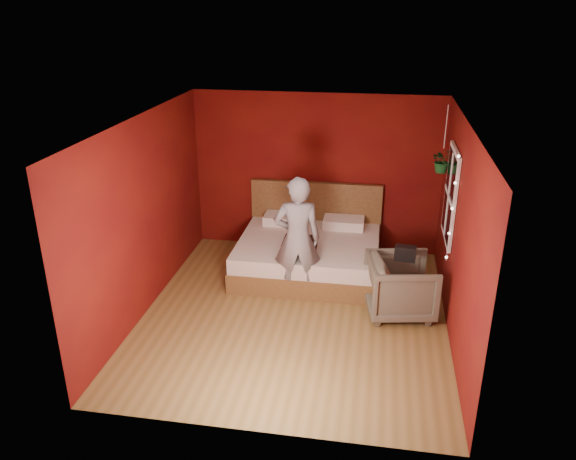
# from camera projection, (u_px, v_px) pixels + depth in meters

# --- Properties ---
(floor) EXTENTS (4.50, 4.50, 0.00)m
(floor) POSITION_uv_depth(u_px,v_px,m) (294.00, 314.00, 7.56)
(floor) COLOR olive
(floor) RESTS_ON ground
(room_walls) EXTENTS (4.04, 4.54, 2.62)m
(room_walls) POSITION_uv_depth(u_px,v_px,m) (295.00, 196.00, 6.92)
(room_walls) COLOR maroon
(room_walls) RESTS_ON ground
(window) EXTENTS (0.05, 0.97, 1.27)m
(window) POSITION_uv_depth(u_px,v_px,m) (450.00, 195.00, 7.51)
(window) COLOR white
(window) RESTS_ON room_walls
(fairy_lights) EXTENTS (0.04, 0.04, 1.45)m
(fairy_lights) POSITION_uv_depth(u_px,v_px,m) (452.00, 209.00, 7.03)
(fairy_lights) COLOR silver
(fairy_lights) RESTS_ON room_walls
(bed) EXTENTS (2.15, 1.82, 1.18)m
(bed) POSITION_uv_depth(u_px,v_px,m) (309.00, 251.00, 8.71)
(bed) COLOR brown
(bed) RESTS_ON ground
(person) EXTENTS (0.72, 0.54, 1.78)m
(person) POSITION_uv_depth(u_px,v_px,m) (297.00, 239.00, 7.68)
(person) COLOR gray
(person) RESTS_ON ground
(armchair) EXTENTS (1.01, 0.99, 0.80)m
(armchair) POSITION_uv_depth(u_px,v_px,m) (401.00, 286.00, 7.45)
(armchair) COLOR #5C5848
(armchair) RESTS_ON ground
(handbag) EXTENTS (0.29, 0.17, 0.19)m
(handbag) POSITION_uv_depth(u_px,v_px,m) (405.00, 253.00, 7.24)
(handbag) COLOR black
(handbag) RESTS_ON armchair
(throw_pillow) EXTENTS (0.48, 0.48, 0.17)m
(throw_pillow) POSITION_uv_depth(u_px,v_px,m) (300.00, 246.00, 8.13)
(throw_pillow) COLOR black
(throw_pillow) RESTS_ON bed
(hanging_plant) EXTENTS (0.40, 0.38, 0.96)m
(hanging_plant) POSITION_uv_depth(u_px,v_px,m) (442.00, 160.00, 7.93)
(hanging_plant) COLOR silver
(hanging_plant) RESTS_ON room_walls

